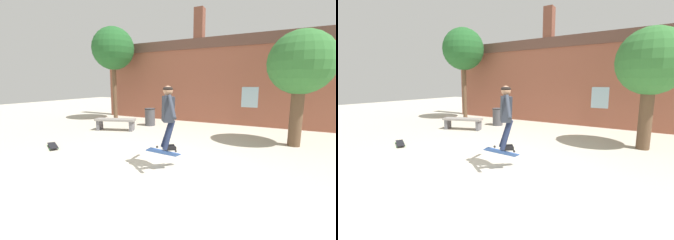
# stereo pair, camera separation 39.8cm
# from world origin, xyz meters

# --- Properties ---
(ground_plane) EXTENTS (40.00, 40.00, 0.00)m
(ground_plane) POSITION_xyz_m (0.00, 0.00, 0.00)
(ground_plane) COLOR beige
(building_backdrop) EXTENTS (13.89, 0.52, 5.42)m
(building_backdrop) POSITION_xyz_m (-0.01, 7.01, 2.12)
(building_backdrop) COLOR #93513D
(building_backdrop) RESTS_ON ground_plane
(tree_right) EXTENTS (1.87, 1.87, 3.45)m
(tree_right) POSITION_xyz_m (3.00, 4.04, 2.46)
(tree_right) COLOR brown
(tree_right) RESTS_ON ground_plane
(tree_left) EXTENTS (2.12, 2.12, 4.70)m
(tree_left) POSITION_xyz_m (-5.22, 5.52, 3.62)
(tree_left) COLOR brown
(tree_left) RESTS_ON ground_plane
(park_bench) EXTENTS (1.69, 0.96, 0.48)m
(park_bench) POSITION_xyz_m (-3.44, 3.38, 0.35)
(park_bench) COLOR gray
(park_bench) RESTS_ON ground_plane
(trash_bin) EXTENTS (0.49, 0.49, 0.79)m
(trash_bin) POSITION_xyz_m (-2.72, 4.93, 0.42)
(trash_bin) COLOR #47474C
(trash_bin) RESTS_ON ground_plane
(skater) EXTENTS (0.88, 1.09, 1.40)m
(skater) POSITION_xyz_m (0.40, 0.59, 1.30)
(skater) COLOR #282D38
(skateboard_flipping) EXTENTS (0.57, 0.75, 0.41)m
(skateboard_flipping) POSITION_xyz_m (0.30, 0.57, 0.38)
(skateboard_flipping) COLOR #2D519E
(skateboard_resting) EXTENTS (0.78, 0.56, 0.08)m
(skateboard_resting) POSITION_xyz_m (-3.46, 0.53, 0.07)
(skateboard_resting) COLOR black
(skateboard_resting) RESTS_ON ground_plane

